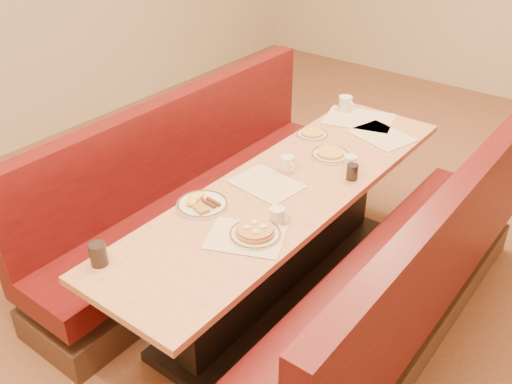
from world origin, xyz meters
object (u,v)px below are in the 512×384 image
Objects in this scene: diner_table at (286,240)px; soda_tumbler_near at (98,254)px; coffee_mug_a at (278,215)px; coffee_mug_b at (288,163)px; booth_left at (195,201)px; eggs_plate at (202,204)px; coffee_mug_d at (346,103)px; coffee_mug_c at (351,163)px; soda_tumbler_mid at (352,172)px; booth_right at (401,294)px; pancake_plate at (255,233)px.

soda_tumbler_near is (-0.28, -1.08, 0.43)m from diner_table.
coffee_mug_b is (-0.27, 0.46, 0.00)m from coffee_mug_a.
booth_left is 22.21× the size of coffee_mug_b.
eggs_plate is 2.47× the size of soda_tumbler_near.
booth_left reaches higher than coffee_mug_d.
coffee_mug_b is 1.23m from soda_tumbler_near.
coffee_mug_c is at bearing 62.91° from coffee_mug_b.
coffee_mug_a is 0.70m from coffee_mug_c.
coffee_mug_d is 0.97m from soda_tumbler_mid.
soda_tumbler_mid is at bearing 68.99° from soda_tumbler_near.
coffee_mug_a reaches higher than diner_table.
booth_right is 23.55× the size of coffee_mug_a.
coffee_mug_b reaches higher than pancake_plate.
coffee_mug_c is (0.03, 0.86, 0.02)m from pancake_plate.
pancake_plate is 0.94× the size of eggs_plate.
coffee_mug_b is (-0.25, 0.62, 0.03)m from pancake_plate.
coffee_mug_d is (-0.44, 1.42, 0.01)m from coffee_mug_a.
diner_table is 9.21× the size of eggs_plate.
soda_tumbler_mid is at bearing 56.52° from eggs_plate.
booth_right is 1.14m from eggs_plate.
booth_right is (1.46, 0.00, 0.00)m from booth_left.
coffee_mug_d is (-0.42, 1.58, 0.03)m from pancake_plate.
coffee_mug_c reaches higher than eggs_plate.
coffee_mug_a is 1.05× the size of coffee_mug_c.
soda_tumbler_mid is at bearing -41.63° from coffee_mug_d.
eggs_plate is 0.42m from coffee_mug_a.
booth_left is at bearing -163.92° from soda_tumbler_mid.
booth_left is at bearing 112.75° from soda_tumbler_near.
coffee_mug_a is (0.02, 0.16, 0.02)m from pancake_plate.
coffee_mug_a reaches higher than pancake_plate.
coffee_mug_a is at bearing -66.38° from coffee_mug_c.
coffee_mug_a is at bearing 59.60° from soda_tumbler_near.
coffee_mug_d is at bearing 67.36° from booth_left.
coffee_mug_a reaches higher than eggs_plate.
diner_table is 0.64m from eggs_plate.
pancake_plate is (0.14, -0.48, 0.40)m from diner_table.
soda_tumbler_mid is (0.97, 0.28, 0.43)m from booth_left.
coffee_mug_a is at bearing -97.42° from soda_tumbler_mid.
coffee_mug_c is at bearing -41.73° from coffee_mug_d.
soda_tumbler_mid reaches higher than pancake_plate.
coffee_mug_a is (-0.57, -0.32, 0.43)m from booth_right.
coffee_mug_a is at bearing -150.44° from booth_right.
coffee_mug_d is (-1.01, 1.10, 0.44)m from booth_right.
booth_left reaches higher than soda_tumbler_mid.
coffee_mug_d is at bearing 104.01° from diner_table.
diner_table is 0.64m from pancake_plate.
pancake_plate reaches higher than diner_table.
booth_right is 18.74× the size of coffee_mug_d.
coffee_mug_b is 0.84× the size of coffee_mug_d.
pancake_plate is 0.16m from coffee_mug_a.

